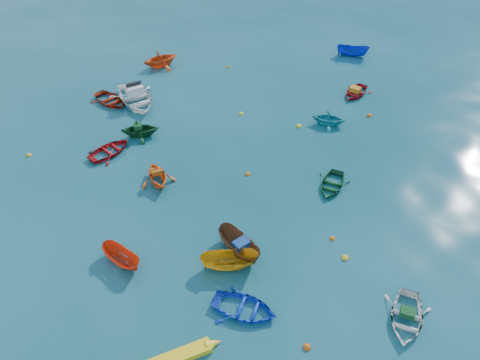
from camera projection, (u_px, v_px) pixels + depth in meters
ground at (298, 233)px, 25.22m from camera, size 160.00×160.00×0.00m
dinghy_blue_sw at (244, 311)px, 21.57m from camera, size 3.47×3.77×0.64m
dinghy_white_near at (405, 320)px, 21.21m from camera, size 3.72×3.41×0.63m
sampan_brown_mid at (240, 252)px, 24.22m from camera, size 1.22×3.09×1.18m
dinghy_orange_w at (158, 182)px, 28.35m from camera, size 2.75×2.99×1.32m
sampan_yellow_mid at (230, 267)px, 23.49m from camera, size 3.01×2.64×1.14m
dinghy_green_e at (331, 187)px, 28.05m from camera, size 3.30×2.98×0.56m
dinghy_cyan_se at (328, 124)px, 33.01m from camera, size 3.02×3.07×1.22m
dinghy_red_nw at (110, 153)px, 30.54m from camera, size 3.20×2.48×0.61m
sampan_orange_n at (123, 263)px, 23.69m from camera, size 1.52×2.74×1.00m
dinghy_green_n at (141, 136)px, 31.97m from camera, size 3.29×3.17×1.33m
dinghy_red_ne at (355, 94)px, 36.09m from camera, size 3.13×2.59×0.56m
sampan_blue_far at (352, 56)px, 40.99m from camera, size 2.55×2.81×1.07m
dinghy_red_far at (111, 102)px, 35.19m from camera, size 2.66×3.40×0.64m
dinghy_orange_far at (161, 66)px, 39.56m from camera, size 3.26×2.91×1.56m
motorboat_white at (137, 102)px, 35.21m from camera, size 4.15×5.23×1.58m
tarp_green_a at (408, 313)px, 20.97m from camera, size 0.76×0.81×0.32m
tarp_blue_a at (241, 244)px, 23.62m from camera, size 0.77×0.59×0.37m
tarp_orange_a at (156, 171)px, 27.86m from camera, size 0.71×0.61×0.30m
tarp_green_b at (138, 126)px, 31.42m from camera, size 0.75×0.81×0.31m
tarp_orange_b at (355, 89)px, 35.72m from camera, size 0.75×0.88×0.37m
buoy_or_a at (307, 347)px, 20.21m from camera, size 0.35×0.35×0.35m
buoy_ye_a at (345, 258)px, 23.92m from camera, size 0.37×0.37×0.37m
buoy_or_b at (332, 239)px, 24.92m from camera, size 0.29×0.29×0.29m
buoy_or_c at (248, 174)px, 28.91m from camera, size 0.32×0.32×0.32m
buoy_ye_c at (241, 114)px, 33.99m from camera, size 0.35×0.35×0.35m
buoy_or_d at (369, 116)px, 33.82m from camera, size 0.37×0.37×0.37m
buoy_ye_d at (29, 156)px, 30.31m from camera, size 0.34×0.34×0.34m
buoy_or_e at (228, 67)px, 39.40m from camera, size 0.30×0.30×0.30m
buoy_ye_e at (299, 126)px, 32.82m from camera, size 0.37×0.37×0.37m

